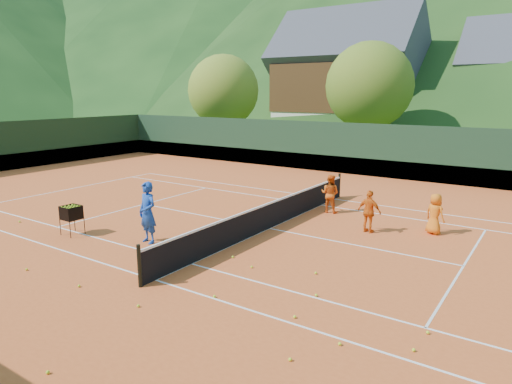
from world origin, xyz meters
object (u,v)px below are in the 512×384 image
Objects in this scene: ball_hopper at (71,213)px; tennis_net at (269,215)px; coach at (148,213)px; student_b at (369,212)px; student_a at (330,194)px; chalet_left at (347,83)px; student_c at (435,214)px.

tennis_net is at bearing 39.91° from ball_hopper.
coach reaches higher than student_b.
tennis_net is at bearing 63.48° from coach.
student_a reaches higher than tennis_net.
ball_hopper is at bearing -140.09° from tennis_net.
coach is at bearing 50.93° from student_b.
ball_hopper is 0.07× the size of chalet_left.
ball_hopper is at bearing 58.68° from student_c.
tennis_net is at bearing -71.57° from chalet_left.
student_a is at bearing 15.54° from student_c.
tennis_net is at bearing 35.06° from student_b.
coach is 34.62m from chalet_left.
chalet_left reaches higher than student_a.
coach is 2.91m from ball_hopper.
student_a is 9.65m from ball_hopper.
student_a is 0.11× the size of chalet_left.
student_b is 1.47× the size of ball_hopper.
student_a is at bearing -68.00° from chalet_left.
student_c is at bearing 27.79° from tennis_net.
chalet_left is (-13.07, 28.47, 4.89)m from student_b.
chalet_left is (-4.84, 34.32, 4.88)m from ball_hopper.
chalet_left is at bearing 110.98° from coach.
student_b is at bearing 35.40° from ball_hopper.
student_c reaches higher than tennis_net.
chalet_left is at bearing 98.02° from ball_hopper.
chalet_left reaches higher than tennis_net.
student_c is 5.63m from tennis_net.
student_a reaches higher than student_b.
coach reaches higher than student_c.
student_b is 10.10m from ball_hopper.
ball_hopper is at bearing 48.35° from student_a.
chalet_left is (-10.80, 26.74, 4.86)m from student_a.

